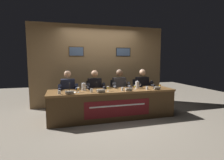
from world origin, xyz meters
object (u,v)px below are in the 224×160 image
object	(u,v)px
microphone_center_left	(97,88)
panelist_center_left	(95,89)
nameplate_far_left	(69,93)
chair_center_left	(94,97)
nameplate_far_right	(157,88)
nameplate_center_right	(129,89)
chair_center_right	(118,95)
document_stack_far_left	(71,92)
juice_glass_center_left	(108,88)
microphone_far_right	(153,86)
microphone_center_right	(127,86)
water_cup_far_left	(59,92)
chair_far_left	(68,98)
water_pitcher_right_side	(137,85)
chair_far_right	(140,94)
panelist_far_left	(68,90)
juice_glass_far_left	(78,89)
water_cup_center_right	(122,89)
water_cup_center_left	(91,91)
panelist_far_right	(143,86)
conference_table	(113,99)
panelist_center_right	(120,87)
juice_glass_center_right	(135,86)
juice_glass_far_right	(160,85)
water_cup_far_right	(147,88)
microphone_far_left	(70,89)
water_pitcher_left_side	(84,87)

from	to	relation	value
microphone_center_left	panelist_center_left	bearing A→B (deg)	84.98
nameplate_far_left	chair_center_left	bearing A→B (deg)	53.26
nameplate_far_right	nameplate_center_right	bearing A→B (deg)	-179.82
chair_center_right	document_stack_far_left	distance (m)	1.63
juice_glass_center_left	microphone_far_right	bearing A→B (deg)	5.40
microphone_center_right	document_stack_far_left	xyz separation A→B (m)	(-1.43, -0.11, -0.07)
nameplate_far_left	water_cup_far_left	xyz separation A→B (m)	(-0.22, 0.10, -0.00)
chair_far_left	juice_glass_center_left	distance (m)	1.30
microphone_center_right	water_pitcher_right_side	size ratio (longest dim) A/B	1.03
chair_far_right	panelist_far_left	bearing A→B (deg)	-174.79
juice_glass_far_left	water_cup_center_right	world-z (taller)	juice_glass_far_left
juice_glass_far_left	chair_far_right	distance (m)	2.15
water_cup_center_left	chair_far_right	distance (m)	1.91
panelist_center_left	water_cup_center_right	size ratio (longest dim) A/B	14.30
panelist_far_right	microphone_far_right	distance (m)	0.53
conference_table	nameplate_center_right	world-z (taller)	nameplate_center_right
panelist_center_right	document_stack_far_left	distance (m)	1.51
juice_glass_center_right	microphone_far_right	size ratio (longest dim) A/B	0.57
panelist_center_left	water_pitcher_right_side	size ratio (longest dim) A/B	5.79
nameplate_far_left	nameplate_center_right	size ratio (longest dim) A/B	1.14
chair_center_left	juice_glass_far_right	world-z (taller)	chair_center_left
chair_far_left	microphone_far_right	size ratio (longest dim) A/B	4.11
conference_table	nameplate_center_right	size ratio (longest dim) A/B	18.69
water_pitcher_right_side	document_stack_far_left	xyz separation A→B (m)	(-1.76, -0.19, -0.09)
chair_far_left	microphone_far_right	world-z (taller)	microphone_far_right
water_cup_far_right	juice_glass_center_right	bearing A→B (deg)	172.69
nameplate_far_right	microphone_far_right	size ratio (longest dim) A/B	0.81
water_cup_far_left	juice_glass_center_right	distance (m)	1.87
nameplate_center_right	chair_far_right	bearing A→B (deg)	51.70
water_cup_far_left	water_cup_center_left	size ratio (longest dim) A/B	1.00
microphone_far_left	chair_center_left	distance (m)	1.03
water_pitcher_left_side	juice_glass_far_right	bearing A→B (deg)	-7.54
panelist_far_right	nameplate_far_left	bearing A→B (deg)	-160.55
chair_center_right	panelist_center_right	size ratio (longest dim) A/B	0.73
water_cup_center_right	water_pitcher_right_side	size ratio (longest dim) A/B	0.40
chair_far_right	water_pitcher_right_side	world-z (taller)	water_pitcher_right_side
conference_table	nameplate_far_left	world-z (taller)	nameplate_far_left
water_cup_center_left	water_cup_far_right	bearing A→B (deg)	0.88
panelist_far_left	water_cup_center_right	distance (m)	1.45
water_cup_far_left	panelist_center_right	bearing A→B (deg)	21.95
panelist_far_left	juice_glass_center_right	size ratio (longest dim) A/B	9.80
panelist_far_left	juice_glass_center_left	distance (m)	1.13
nameplate_center_right	juice_glass_center_left	bearing A→B (deg)	167.76
panelist_center_right	water_cup_center_right	world-z (taller)	panelist_center_right
chair_far_left	nameplate_far_right	xyz separation A→B (m)	(2.21, -0.94, 0.34)
conference_table	nameplate_far_right	bearing A→B (deg)	-10.74
juice_glass_center_left	water_cup_center_left	bearing A→B (deg)	-174.89
juice_glass_far_right	document_stack_far_left	distance (m)	2.31
microphone_far_left	document_stack_far_left	xyz separation A→B (m)	(0.03, -0.12, -0.07)
panelist_far_left	nameplate_center_right	xyz separation A→B (m)	(1.43, -0.75, 0.06)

